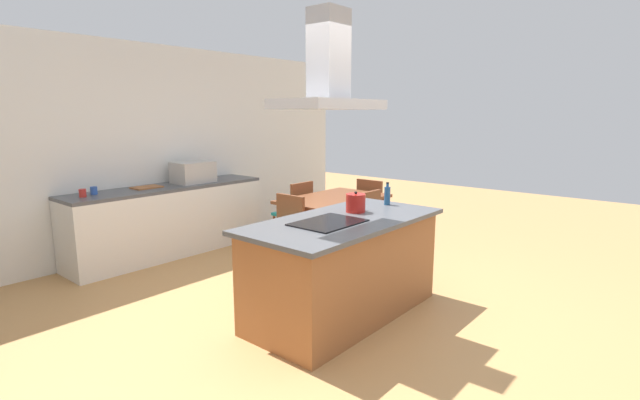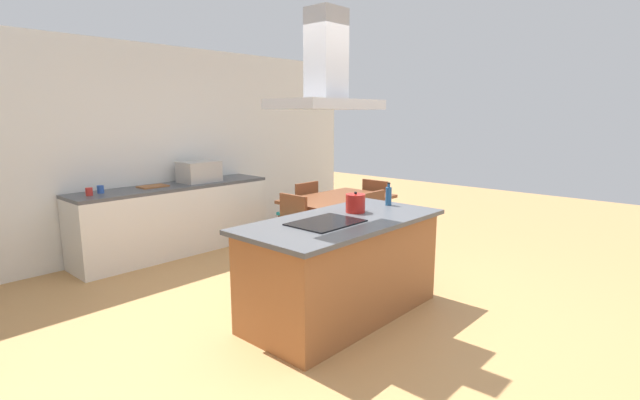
# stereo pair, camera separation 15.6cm
# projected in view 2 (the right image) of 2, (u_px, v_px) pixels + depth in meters

# --- Properties ---
(ground) EXTENTS (16.00, 16.00, 0.00)m
(ground) POSITION_uv_depth(u_px,v_px,m) (240.00, 276.00, 5.25)
(ground) COLOR tan
(wall_back) EXTENTS (7.20, 0.10, 2.70)m
(wall_back) POSITION_uv_depth(u_px,v_px,m) (155.00, 149.00, 6.16)
(wall_back) COLOR white
(wall_back) RESTS_ON ground
(kitchen_island) EXTENTS (1.94, 0.95, 0.90)m
(kitchen_island) POSITION_uv_depth(u_px,v_px,m) (342.00, 267.00, 4.17)
(kitchen_island) COLOR #995B33
(kitchen_island) RESTS_ON ground
(cooktop) EXTENTS (0.60, 0.44, 0.01)m
(cooktop) POSITION_uv_depth(u_px,v_px,m) (326.00, 223.00, 3.93)
(cooktop) COLOR black
(cooktop) RESTS_ON kitchen_island
(tea_kettle) EXTENTS (0.24, 0.18, 0.20)m
(tea_kettle) POSITION_uv_depth(u_px,v_px,m) (356.00, 203.00, 4.35)
(tea_kettle) COLOR #B21E19
(tea_kettle) RESTS_ON kitchen_island
(olive_oil_bottle) EXTENTS (0.06, 0.06, 0.23)m
(olive_oil_bottle) POSITION_uv_depth(u_px,v_px,m) (389.00, 196.00, 4.69)
(olive_oil_bottle) COLOR navy
(olive_oil_bottle) RESTS_ON kitchen_island
(back_counter) EXTENTS (2.60, 0.62, 0.90)m
(back_counter) POSITION_uv_depth(u_px,v_px,m) (176.00, 219.00, 6.10)
(back_counter) COLOR silver
(back_counter) RESTS_ON ground
(countertop_microwave) EXTENTS (0.50, 0.38, 0.28)m
(countertop_microwave) POSITION_uv_depth(u_px,v_px,m) (199.00, 172.00, 6.28)
(countertop_microwave) COLOR #B2AFAA
(countertop_microwave) RESTS_ON back_counter
(coffee_mug_red) EXTENTS (0.08, 0.08, 0.09)m
(coffee_mug_red) POSITION_uv_depth(u_px,v_px,m) (89.00, 192.00, 5.25)
(coffee_mug_red) COLOR red
(coffee_mug_red) RESTS_ON back_counter
(coffee_mug_blue) EXTENTS (0.08, 0.08, 0.09)m
(coffee_mug_blue) POSITION_uv_depth(u_px,v_px,m) (100.00, 189.00, 5.41)
(coffee_mug_blue) COLOR #2D56B2
(coffee_mug_blue) RESTS_ON back_counter
(cutting_board) EXTENTS (0.34, 0.24, 0.02)m
(cutting_board) POSITION_uv_depth(u_px,v_px,m) (153.00, 186.00, 5.86)
(cutting_board) COLOR #995B33
(cutting_board) RESTS_ON back_counter
(dining_table) EXTENTS (1.40, 0.90, 0.75)m
(dining_table) POSITION_uv_depth(u_px,v_px,m) (338.00, 204.00, 5.99)
(dining_table) COLOR brown
(dining_table) RESTS_ON ground
(chair_facing_island) EXTENTS (0.42, 0.42, 0.89)m
(chair_facing_island) POSITION_uv_depth(u_px,v_px,m) (380.00, 224.00, 5.58)
(chair_facing_island) COLOR teal
(chair_facing_island) RESTS_ON ground
(chair_at_left_end) EXTENTS (0.42, 0.42, 0.89)m
(chair_at_left_end) POSITION_uv_depth(u_px,v_px,m) (287.00, 228.00, 5.36)
(chair_at_left_end) COLOR teal
(chair_at_left_end) RESTS_ON ground
(chair_at_right_end) EXTENTS (0.42, 0.42, 0.89)m
(chair_at_right_end) POSITION_uv_depth(u_px,v_px,m) (379.00, 206.00, 6.69)
(chair_at_right_end) COLOR teal
(chair_at_right_end) RESTS_ON ground
(chair_facing_back_wall) EXTENTS (0.42, 0.42, 0.89)m
(chair_facing_back_wall) POSITION_uv_depth(u_px,v_px,m) (302.00, 209.00, 6.46)
(chair_facing_back_wall) COLOR teal
(chair_facing_back_wall) RESTS_ON ground
(range_hood) EXTENTS (0.90, 0.55, 0.78)m
(range_hood) POSITION_uv_depth(u_px,v_px,m) (326.00, 77.00, 3.71)
(range_hood) COLOR #ADADB2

